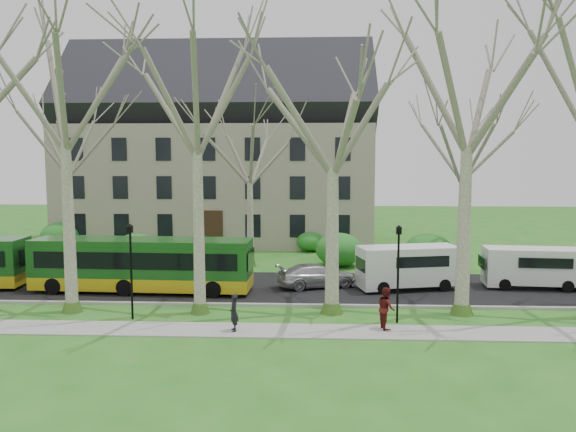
% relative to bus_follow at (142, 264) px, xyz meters
% --- Properties ---
extents(ground, '(120.00, 120.00, 0.00)m').
position_rel_bus_follow_xyz_m(ground, '(7.11, -4.20, -1.55)').
color(ground, '#266D1F').
rests_on(ground, ground).
extents(sidewalk, '(70.00, 2.00, 0.06)m').
position_rel_bus_follow_xyz_m(sidewalk, '(7.11, -6.70, -1.52)').
color(sidewalk, gray).
rests_on(sidewalk, ground).
extents(road, '(80.00, 8.00, 0.06)m').
position_rel_bus_follow_xyz_m(road, '(7.11, 1.30, -1.52)').
color(road, black).
rests_on(road, ground).
extents(curb, '(80.00, 0.25, 0.14)m').
position_rel_bus_follow_xyz_m(curb, '(7.11, -2.70, -1.48)').
color(curb, '#A5A39E').
rests_on(curb, ground).
extents(building, '(26.50, 12.20, 16.00)m').
position_rel_bus_follow_xyz_m(building, '(1.11, 19.80, 6.52)').
color(building, gray).
rests_on(building, ground).
extents(tree_row_verge, '(49.00, 7.00, 14.00)m').
position_rel_bus_follow_xyz_m(tree_row_verge, '(7.11, -3.90, 5.45)').
color(tree_row_verge, gray).
rests_on(tree_row_verge, ground).
extents(tree_row_far, '(33.00, 7.00, 12.00)m').
position_rel_bus_follow_xyz_m(tree_row_far, '(5.77, 6.80, 4.45)').
color(tree_row_far, gray).
rests_on(tree_row_far, ground).
extents(lamp_row, '(36.22, 0.22, 4.30)m').
position_rel_bus_follow_xyz_m(lamp_row, '(7.11, -5.20, 1.02)').
color(lamp_row, black).
rests_on(lamp_row, ground).
extents(hedges, '(30.60, 8.60, 2.00)m').
position_rel_bus_follow_xyz_m(hedges, '(2.44, 9.80, -0.55)').
color(hedges, '#1C6421').
rests_on(hedges, ground).
extents(bus_follow, '(12.00, 2.93, 2.98)m').
position_rel_bus_follow_xyz_m(bus_follow, '(0.00, 0.00, 0.00)').
color(bus_follow, '#164F17').
rests_on(bus_follow, road).
extents(sedan, '(4.84, 3.18, 1.30)m').
position_rel_bus_follow_xyz_m(sedan, '(9.56, 1.38, -0.84)').
color(sedan, '#ACABB0').
rests_on(sedan, road).
extents(van_a, '(5.81, 3.17, 2.40)m').
position_rel_bus_follow_xyz_m(van_a, '(14.61, 1.09, -0.29)').
color(van_a, silver).
rests_on(van_a, road).
extents(van_b, '(5.29, 2.30, 2.25)m').
position_rel_bus_follow_xyz_m(van_b, '(21.62, 1.71, -0.37)').
color(van_b, silver).
rests_on(van_b, road).
extents(pedestrian_a, '(0.53, 0.66, 1.58)m').
position_rel_bus_follow_xyz_m(pedestrian_a, '(6.01, -6.87, -0.70)').
color(pedestrian_a, black).
rests_on(pedestrian_a, sidewalk).
extents(pedestrian_b, '(0.83, 0.99, 1.80)m').
position_rel_bus_follow_xyz_m(pedestrian_b, '(12.47, -6.27, -0.59)').
color(pedestrian_b, '#521412').
rests_on(pedestrian_b, sidewalk).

